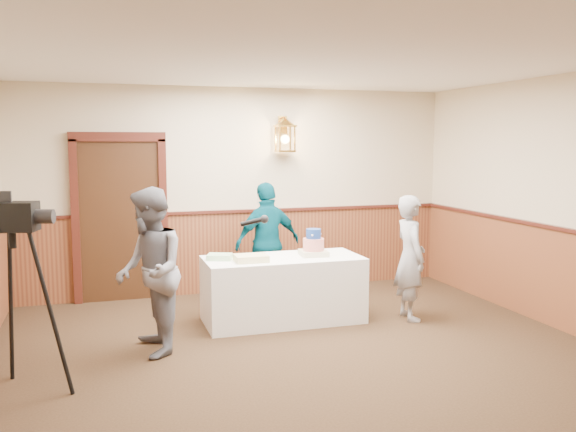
% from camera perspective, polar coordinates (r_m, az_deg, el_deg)
% --- Properties ---
extents(ground, '(7.00, 7.00, 0.00)m').
position_cam_1_polar(ground, '(5.43, 4.07, -15.38)').
color(ground, black).
rests_on(ground, ground).
extents(room_shell, '(6.02, 7.02, 2.81)m').
position_cam_1_polar(room_shell, '(5.46, 1.94, 1.25)').
color(room_shell, beige).
rests_on(room_shell, ground).
extents(display_table, '(1.80, 0.80, 0.75)m').
position_cam_1_polar(display_table, '(7.07, -0.48, -6.87)').
color(display_table, white).
rests_on(display_table, ground).
extents(tiered_cake, '(0.33, 0.33, 0.31)m').
position_cam_1_polar(tiered_cake, '(7.08, 2.40, -2.74)').
color(tiered_cake, beige).
rests_on(tiered_cake, display_table).
extents(sheet_cake_yellow, '(0.36, 0.28, 0.07)m').
position_cam_1_polar(sheet_cake_yellow, '(6.76, -3.48, -3.96)').
color(sheet_cake_yellow, '#F2F291').
rests_on(sheet_cake_yellow, display_table).
extents(sheet_cake_green, '(0.32, 0.29, 0.06)m').
position_cam_1_polar(sheet_cake_green, '(6.90, -6.43, -3.82)').
color(sheet_cake_green, '#A7E2A0').
rests_on(sheet_cake_green, display_table).
extents(interviewer, '(1.50, 0.83, 1.64)m').
position_cam_1_polar(interviewer, '(6.05, -12.80, -5.10)').
color(interviewer, slate).
rests_on(interviewer, ground).
extents(baker, '(0.40, 0.56, 1.46)m').
position_cam_1_polar(baker, '(7.23, 11.35, -3.84)').
color(baker, gray).
rests_on(baker, ground).
extents(assistant_p, '(0.98, 0.60, 1.56)m').
position_cam_1_polar(assistant_p, '(7.81, -1.92, -2.53)').
color(assistant_p, '#044657').
rests_on(assistant_p, ground).
extents(tv_camera_rig, '(0.63, 0.58, 1.59)m').
position_cam_1_polar(tv_camera_rig, '(5.42, -24.06, -8.06)').
color(tv_camera_rig, black).
rests_on(tv_camera_rig, ground).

